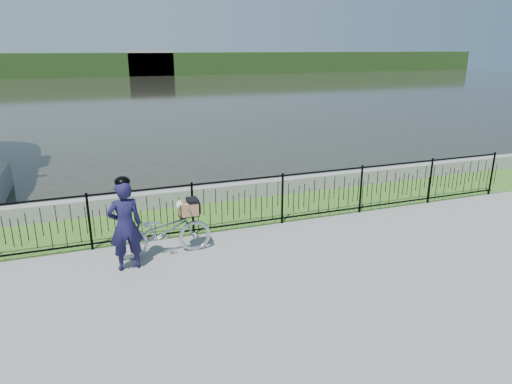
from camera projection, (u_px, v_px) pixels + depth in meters
name	position (u px, v px, depth m)	size (l,w,h in m)	color
ground	(267.00, 260.00, 8.40)	(120.00, 120.00, 0.00)	gray
grass_strip	(226.00, 214.00, 10.73)	(60.00, 2.00, 0.01)	#3B6B21
water	(121.00, 94.00, 37.89)	(120.00, 120.00, 0.00)	black
quay_wall	(215.00, 194.00, 11.56)	(60.00, 0.30, 0.40)	gray
fence	(239.00, 204.00, 9.66)	(14.00, 0.06, 1.15)	black
far_treeline	(103.00, 64.00, 61.56)	(120.00, 6.00, 3.00)	#233F18
far_building_right	(150.00, 63.00, 62.17)	(6.00, 3.00, 3.20)	#9F9180
bicycle_rig	(164.00, 231.00, 8.50)	(1.78, 0.62, 1.06)	#B7BCC4
cyclist	(125.00, 224.00, 7.85)	(0.62, 0.44, 1.68)	#161438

